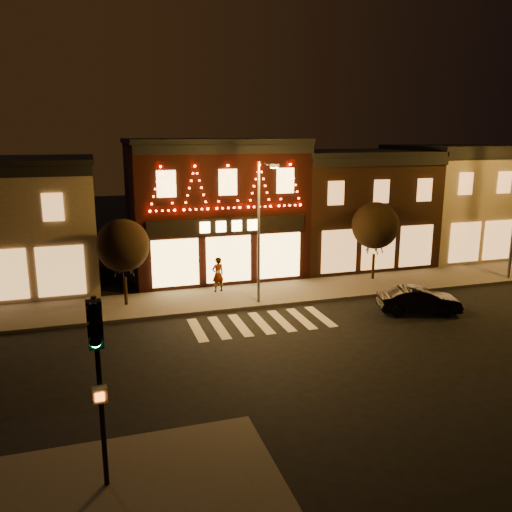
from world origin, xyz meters
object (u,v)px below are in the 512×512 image
streetlamp_mid (261,222)px  dark_sedan (419,300)px  traffic_signal_near (97,358)px  pedestrian (218,274)px

streetlamp_mid → dark_sedan: 8.61m
traffic_signal_near → streetlamp_mid: (7.97, 12.56, 0.78)m
dark_sedan → traffic_signal_near: bearing=137.9°
streetlamp_mid → pedestrian: streetlamp_mid is taller
traffic_signal_near → pedestrian: bearing=64.4°
traffic_signal_near → streetlamp_mid: bearing=54.8°
streetlamp_mid → dark_sedan: bearing=-12.7°
traffic_signal_near → dark_sedan: traffic_signal_near is taller
streetlamp_mid → traffic_signal_near: bearing=-109.6°
streetlamp_mid → dark_sedan: streetlamp_mid is taller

